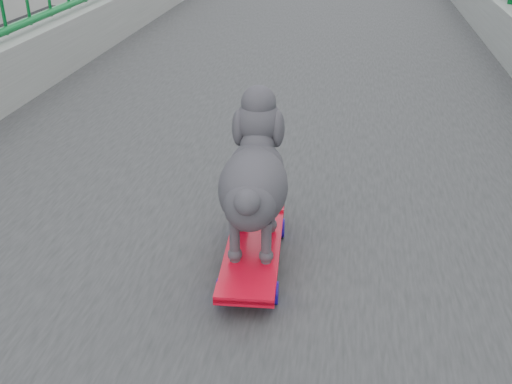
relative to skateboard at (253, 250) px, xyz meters
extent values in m
cube|color=slate|center=(-0.10, 5.90, -3.80)|extent=(1.20, 1.20, 6.50)
cube|color=red|center=(0.00, 0.00, 0.01)|extent=(0.19, 0.55, 0.02)
cube|color=#99999E|center=(0.01, -0.17, -0.01)|extent=(0.10, 0.04, 0.02)
cylinder|color=#1B079C|center=(-0.06, -0.18, -0.02)|extent=(0.03, 0.06, 0.06)
sphere|color=yellow|center=(-0.06, -0.18, -0.02)|extent=(0.03, 0.03, 0.03)
cylinder|color=#1B079C|center=(0.08, -0.17, -0.02)|extent=(0.03, 0.06, 0.06)
sphere|color=yellow|center=(0.08, -0.17, -0.02)|extent=(0.03, 0.03, 0.03)
cube|color=#99999E|center=(-0.01, 0.17, -0.01)|extent=(0.10, 0.04, 0.02)
cylinder|color=#1B079C|center=(-0.08, 0.17, -0.02)|extent=(0.03, 0.06, 0.06)
sphere|color=yellow|center=(-0.08, 0.17, -0.02)|extent=(0.03, 0.03, 0.03)
cylinder|color=#1B079C|center=(0.06, 0.18, -0.02)|extent=(0.03, 0.06, 0.06)
sphere|color=yellow|center=(0.06, 0.18, -0.02)|extent=(0.03, 0.03, 0.03)
ellipsoid|color=#333035|center=(0.00, 0.00, 0.21)|extent=(0.21, 0.31, 0.20)
sphere|color=#333035|center=(-0.01, 0.17, 0.34)|extent=(0.14, 0.14, 0.14)
sphere|color=black|center=(-0.02, 0.26, 0.32)|extent=(0.02, 0.02, 0.02)
sphere|color=#333035|center=(0.01, -0.17, 0.25)|extent=(0.07, 0.07, 0.07)
cylinder|color=#333035|center=(-0.05, 0.08, 0.08)|extent=(0.03, 0.03, 0.13)
cylinder|color=#333035|center=(0.04, 0.09, 0.08)|extent=(0.03, 0.03, 0.13)
cylinder|color=#333035|center=(-0.04, -0.09, 0.08)|extent=(0.03, 0.03, 0.13)
cylinder|color=#333035|center=(0.05, -0.08, 0.08)|extent=(0.03, 0.03, 0.13)
imported|color=black|center=(-6.10, 7.33, -6.39)|extent=(1.56, 3.88, 1.32)
camera|label=1|loc=(0.23, -1.47, 0.96)|focal=42.00mm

